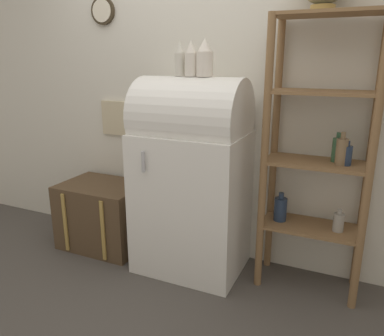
# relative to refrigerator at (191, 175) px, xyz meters

# --- Properties ---
(ground_plane) EXTENTS (12.00, 12.00, 0.00)m
(ground_plane) POSITION_rel_refrigerator_xyz_m (0.00, -0.26, -0.73)
(ground_plane) COLOR #4C4742
(wall_back) EXTENTS (7.00, 0.09, 2.70)m
(wall_back) POSITION_rel_refrigerator_xyz_m (-0.00, 0.32, 0.62)
(wall_back) COLOR silver
(wall_back) RESTS_ON ground_plane
(refrigerator) EXTENTS (0.77, 0.62, 1.44)m
(refrigerator) POSITION_rel_refrigerator_xyz_m (0.00, 0.00, 0.00)
(refrigerator) COLOR white
(refrigerator) RESTS_ON ground_plane
(suitcase_trunk) EXTENTS (0.68, 0.51, 0.55)m
(suitcase_trunk) POSITION_rel_refrigerator_xyz_m (-0.82, 0.00, -0.46)
(suitcase_trunk) COLOR brown
(suitcase_trunk) RESTS_ON ground_plane
(shelf_unit) EXTENTS (0.67, 0.34, 1.82)m
(shelf_unit) POSITION_rel_refrigerator_xyz_m (0.85, 0.10, 0.25)
(shelf_unit) COLOR olive
(shelf_unit) RESTS_ON ground_plane
(vase_left) EXTENTS (0.07, 0.07, 0.23)m
(vase_left) POSITION_rel_refrigerator_xyz_m (-0.09, 0.01, 0.81)
(vase_left) COLOR beige
(vase_left) RESTS_ON refrigerator
(vase_center) EXTENTS (0.08, 0.08, 0.23)m
(vase_center) POSITION_rel_refrigerator_xyz_m (-0.00, -0.01, 0.81)
(vase_center) COLOR silver
(vase_center) RESTS_ON refrigerator
(vase_right) EXTENTS (0.11, 0.11, 0.25)m
(vase_right) POSITION_rel_refrigerator_xyz_m (0.10, 0.00, 0.82)
(vase_right) COLOR silver
(vase_right) RESTS_ON refrigerator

